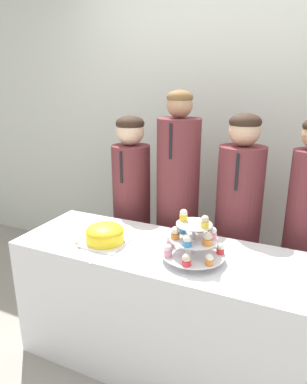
{
  "coord_description": "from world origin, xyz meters",
  "views": [
    {
      "loc": [
        0.61,
        -1.27,
        1.61
      ],
      "look_at": [
        -0.12,
        0.32,
        1.07
      ],
      "focal_mm": 32.0,
      "sensor_mm": 36.0,
      "label": 1
    }
  ],
  "objects_px": {
    "student_1": "(177,214)",
    "student_3": "(303,240)",
    "round_cake": "(105,234)",
    "student_2": "(237,231)",
    "student_0": "(132,215)",
    "cupcake_stand": "(193,240)",
    "cake_knife": "(81,249)"
  },
  "relations": [
    {
      "from": "student_1",
      "to": "student_3",
      "type": "relative_size",
      "value": 1.09
    },
    {
      "from": "round_cake",
      "to": "student_2",
      "type": "height_order",
      "value": "student_2"
    },
    {
      "from": "student_0",
      "to": "student_2",
      "type": "height_order",
      "value": "student_2"
    },
    {
      "from": "cupcake_stand",
      "to": "student_2",
      "type": "relative_size",
      "value": 0.22
    },
    {
      "from": "cake_knife",
      "to": "student_1",
      "type": "bearing_deg",
      "value": 106.91
    },
    {
      "from": "student_0",
      "to": "student_3",
      "type": "xyz_separation_m",
      "value": [
        1.18,
        -0.0,
        0.02
      ]
    },
    {
      "from": "student_0",
      "to": "student_3",
      "type": "height_order",
      "value": "student_3"
    },
    {
      "from": "student_1",
      "to": "student_2",
      "type": "distance_m",
      "value": 0.42
    },
    {
      "from": "cake_knife",
      "to": "student_1",
      "type": "height_order",
      "value": "student_1"
    },
    {
      "from": "cake_knife",
      "to": "student_2",
      "type": "bearing_deg",
      "value": 84.26
    },
    {
      "from": "cupcake_stand",
      "to": "student_0",
      "type": "bearing_deg",
      "value": 138.28
    },
    {
      "from": "cake_knife",
      "to": "cupcake_stand",
      "type": "height_order",
      "value": "cupcake_stand"
    },
    {
      "from": "cake_knife",
      "to": "student_1",
      "type": "distance_m",
      "value": 0.79
    },
    {
      "from": "cupcake_stand",
      "to": "student_3",
      "type": "height_order",
      "value": "student_3"
    },
    {
      "from": "cake_knife",
      "to": "cupcake_stand",
      "type": "bearing_deg",
      "value": 51.28
    },
    {
      "from": "student_3",
      "to": "student_1",
      "type": "bearing_deg",
      "value": 180.0
    },
    {
      "from": "cake_knife",
      "to": "student_1",
      "type": "relative_size",
      "value": 0.14
    },
    {
      "from": "student_0",
      "to": "student_2",
      "type": "bearing_deg",
      "value": 0.0
    },
    {
      "from": "student_0",
      "to": "student_1",
      "type": "relative_size",
      "value": 0.89
    },
    {
      "from": "cupcake_stand",
      "to": "student_0",
      "type": "height_order",
      "value": "student_0"
    },
    {
      "from": "student_1",
      "to": "cake_knife",
      "type": "bearing_deg",
      "value": -110.66
    },
    {
      "from": "round_cake",
      "to": "student_3",
      "type": "bearing_deg",
      "value": 30.95
    },
    {
      "from": "round_cake",
      "to": "student_1",
      "type": "height_order",
      "value": "student_1"
    },
    {
      "from": "cupcake_stand",
      "to": "student_1",
      "type": "bearing_deg",
      "value": 117.33
    },
    {
      "from": "cupcake_stand",
      "to": "student_1",
      "type": "height_order",
      "value": "student_1"
    },
    {
      "from": "cupcake_stand",
      "to": "student_3",
      "type": "xyz_separation_m",
      "value": [
        0.51,
        0.6,
        -0.16
      ]
    },
    {
      "from": "cake_knife",
      "to": "student_1",
      "type": "xyz_separation_m",
      "value": [
        0.28,
        0.74,
        -0.01
      ]
    },
    {
      "from": "round_cake",
      "to": "cupcake_stand",
      "type": "distance_m",
      "value": 0.52
    },
    {
      "from": "student_1",
      "to": "student_3",
      "type": "height_order",
      "value": "student_1"
    },
    {
      "from": "cupcake_stand",
      "to": "student_2",
      "type": "height_order",
      "value": "student_2"
    },
    {
      "from": "student_1",
      "to": "student_3",
      "type": "distance_m",
      "value": 0.82
    },
    {
      "from": "cake_knife",
      "to": "student_3",
      "type": "relative_size",
      "value": 0.15
    }
  ]
}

